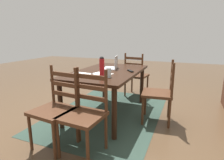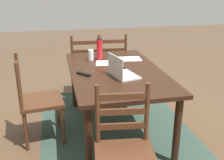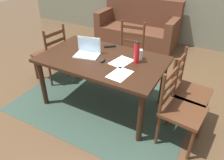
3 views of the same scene
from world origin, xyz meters
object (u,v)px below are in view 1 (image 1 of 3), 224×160
(computer_mouse, at_px, (102,70))
(tv_remote, at_px, (130,71))
(laptop, at_px, (113,65))
(water_bottle, at_px, (102,66))
(chair_right_near, at_px, (56,109))
(chair_left_far, at_px, (136,75))
(chair_far_head, at_px, (160,93))
(dining_table, at_px, (108,76))
(chair_right_far, at_px, (84,114))
(drinking_glass, at_px, (109,73))

(computer_mouse, xyz_separation_m, tv_remote, (-0.13, 0.43, -0.01))
(laptop, distance_m, water_bottle, 0.67)
(chair_right_near, xyz_separation_m, computer_mouse, (-1.06, 0.12, 0.29))
(laptop, height_order, water_bottle, water_bottle)
(chair_left_far, relative_size, chair_far_head, 1.00)
(computer_mouse, bearing_deg, dining_table, 115.99)
(computer_mouse, bearing_deg, tv_remote, 98.12)
(chair_right_far, relative_size, drinking_glass, 7.21)
(chair_left_far, height_order, chair_far_head, same)
(chair_far_head, bearing_deg, chair_right_far, -30.77)
(water_bottle, height_order, drinking_glass, water_bottle)
(chair_left_far, distance_m, chair_right_near, 2.25)
(chair_left_far, distance_m, laptop, 0.97)
(chair_far_head, height_order, chair_right_near, same)
(water_bottle, bearing_deg, chair_right_far, 8.12)
(chair_right_near, height_order, laptop, laptop)
(water_bottle, bearing_deg, laptop, -171.31)
(dining_table, distance_m, tv_remote, 0.38)
(laptop, bearing_deg, dining_table, -0.68)
(dining_table, distance_m, water_bottle, 0.51)
(chair_right_far, relative_size, water_bottle, 3.31)
(chair_right_near, bearing_deg, chair_left_far, 170.21)
(dining_table, relative_size, computer_mouse, 16.36)
(chair_far_head, bearing_deg, laptop, -104.21)
(chair_left_far, bearing_deg, computer_mouse, -12.72)
(dining_table, height_order, water_bottle, water_bottle)
(water_bottle, bearing_deg, drinking_glass, 88.23)
(laptop, bearing_deg, water_bottle, 8.69)
(laptop, relative_size, computer_mouse, 3.62)
(laptop, xyz_separation_m, tv_remote, (0.14, 0.36, -0.05))
(computer_mouse, bearing_deg, chair_right_far, 5.16)
(laptop, bearing_deg, tv_remote, 69.10)
(chair_right_near, bearing_deg, chair_far_head, 136.59)
(laptop, height_order, drinking_glass, laptop)
(dining_table, bearing_deg, chair_right_far, 10.19)
(chair_right_far, bearing_deg, water_bottle, -171.88)
(dining_table, relative_size, drinking_glass, 12.43)
(chair_right_far, xyz_separation_m, drinking_glass, (-0.67, 0.01, 0.34))
(laptop, bearing_deg, computer_mouse, -15.03)
(chair_far_head, height_order, drinking_glass, chair_far_head)
(chair_far_head, distance_m, chair_right_near, 1.53)
(chair_right_near, relative_size, tv_remote, 5.59)
(drinking_glass, relative_size, tv_remote, 0.77)
(water_bottle, distance_m, tv_remote, 0.60)
(water_bottle, height_order, computer_mouse, water_bottle)
(chair_far_head, relative_size, computer_mouse, 9.50)
(chair_right_near, distance_m, tv_remote, 1.35)
(chair_far_head, xyz_separation_m, chair_right_near, (1.11, -1.05, 0.00))
(dining_table, xyz_separation_m, tv_remote, (-0.08, 0.36, 0.10))
(drinking_glass, bearing_deg, chair_right_near, -31.06)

